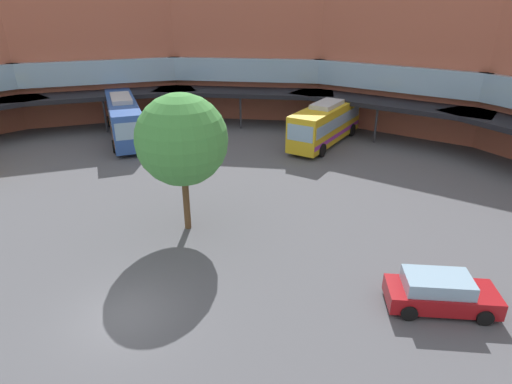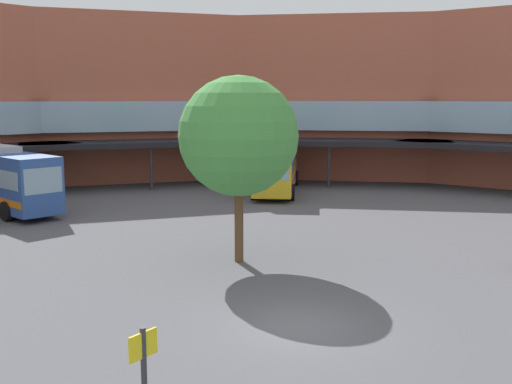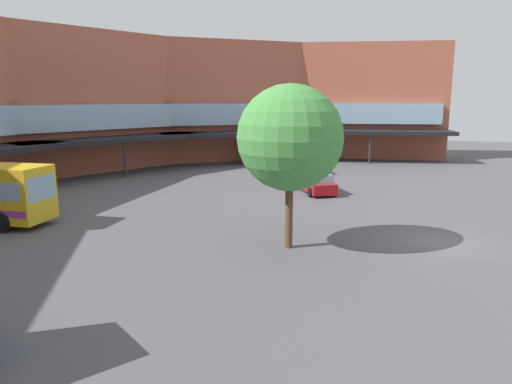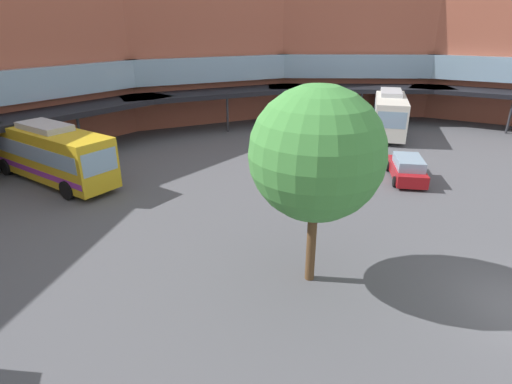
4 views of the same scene
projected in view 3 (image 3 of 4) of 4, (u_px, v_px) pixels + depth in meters
ground_plane at (438, 241)px, 22.92m from camera, size 119.16×119.16×0.00m
station_building at (62, 109)px, 27.41m from camera, size 77.07×41.83×13.01m
bus_0 at (276, 149)px, 46.68m from camera, size 11.11×6.62×3.70m
parked_car at (316, 183)px, 34.55m from camera, size 4.72×3.71×1.53m
plaza_tree at (290, 138)px, 20.97m from camera, size 4.81×4.81×7.54m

